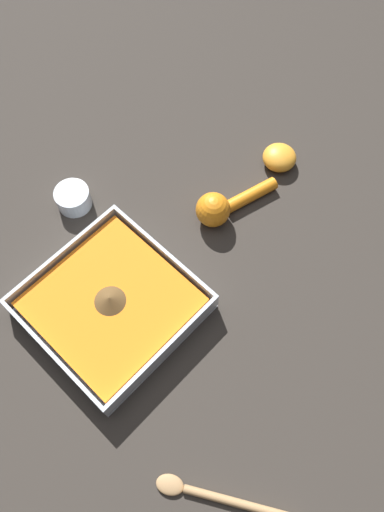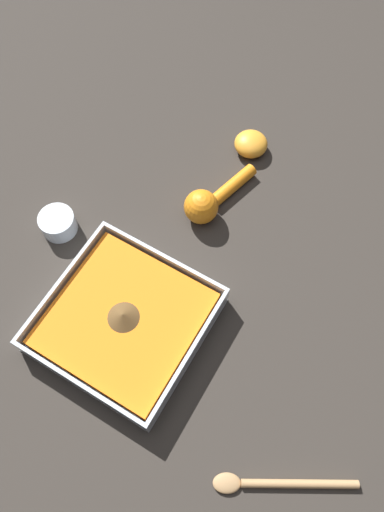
{
  "view_description": "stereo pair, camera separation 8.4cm",
  "coord_description": "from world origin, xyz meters",
  "views": [
    {
      "loc": [
        -0.32,
        0.12,
        0.78
      ],
      "look_at": [
        -0.07,
        -0.14,
        0.02
      ],
      "focal_mm": 35.0,
      "sensor_mm": 36.0,
      "label": 1
    },
    {
      "loc": [
        -0.26,
        0.17,
        0.78
      ],
      "look_at": [
        -0.07,
        -0.14,
        0.02
      ],
      "focal_mm": 35.0,
      "sensor_mm": 36.0,
      "label": 2
    }
  ],
  "objects": [
    {
      "name": "wooden_spoon",
      "position": [
        -0.35,
        0.1,
        0.01
      ],
      "size": [
        0.19,
        0.12,
        0.01
      ],
      "rotation": [
        0.0,
        0.0,
        0.52
      ],
      "color": "tan",
      "rests_on": "ground_plane"
    },
    {
      "name": "lemon_half",
      "position": [
        -0.05,
        -0.41,
        0.02
      ],
      "size": [
        0.06,
        0.06,
        0.03
      ],
      "color": "orange",
      "rests_on": "ground_plane"
    },
    {
      "name": "ground_plane",
      "position": [
        0.0,
        0.0,
        0.0
      ],
      "size": [
        4.0,
        4.0,
        0.0
      ],
      "primitive_type": "plane",
      "color": "#332D28"
    },
    {
      "name": "square_dish",
      "position": [
        -0.04,
        0.01,
        0.02
      ],
      "size": [
        0.24,
        0.24,
        0.05
      ],
      "color": "silver",
      "rests_on": "ground_plane"
    },
    {
      "name": "spice_bowl",
      "position": [
        0.16,
        -0.08,
        0.02
      ],
      "size": [
        0.06,
        0.06,
        0.04
      ],
      "color": "silver",
      "rests_on": "ground_plane"
    },
    {
      "name": "lemon_squeezer",
      "position": [
        -0.04,
        -0.25,
        0.03
      ],
      "size": [
        0.08,
        0.16,
        0.06
      ],
      "rotation": [
        0.0,
        0.0,
        1.3
      ],
      "color": "orange",
      "rests_on": "ground_plane"
    }
  ]
}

